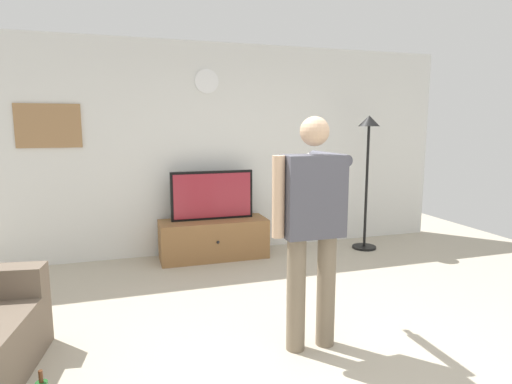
% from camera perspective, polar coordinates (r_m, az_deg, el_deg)
% --- Properties ---
extents(ground_plane, '(8.40, 8.40, 0.00)m').
position_cam_1_polar(ground_plane, '(3.26, 7.77, -21.83)').
color(ground_plane, '#B2A893').
extents(back_wall, '(6.40, 0.10, 2.70)m').
position_cam_1_polar(back_wall, '(5.62, -4.87, 5.70)').
color(back_wall, silver).
rests_on(back_wall, ground_plane).
extents(tv_stand, '(1.34, 0.52, 0.49)m').
position_cam_1_polar(tv_stand, '(5.42, -5.70, -6.28)').
color(tv_stand, olive).
rests_on(tv_stand, ground_plane).
extents(television, '(1.03, 0.07, 0.61)m').
position_cam_1_polar(television, '(5.35, -5.90, -0.44)').
color(television, black).
rests_on(television, tv_stand).
extents(wall_clock, '(0.30, 0.03, 0.30)m').
position_cam_1_polar(wall_clock, '(5.54, -6.66, 14.56)').
color(wall_clock, white).
extents(framed_picture, '(0.70, 0.04, 0.50)m').
position_cam_1_polar(framed_picture, '(5.48, -26.11, 7.99)').
color(framed_picture, '#997047').
extents(floor_lamp, '(0.32, 0.32, 1.79)m').
position_cam_1_polar(floor_lamp, '(5.83, 14.79, 4.90)').
color(floor_lamp, black).
rests_on(floor_lamp, ground_plane).
extents(person_standing_nearer_lamp, '(0.62, 0.78, 1.73)m').
position_cam_1_polar(person_standing_nearer_lamp, '(3.12, 7.53, -3.64)').
color(person_standing_nearer_lamp, '#7A6B56').
rests_on(person_standing_nearer_lamp, ground_plane).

